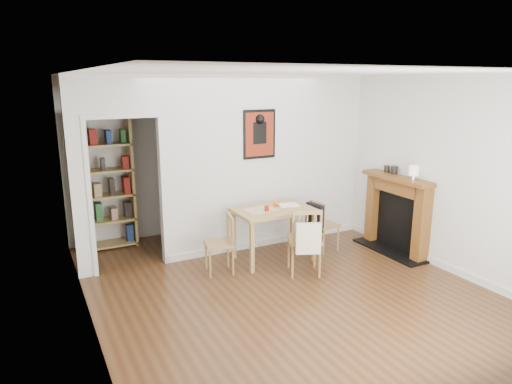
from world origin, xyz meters
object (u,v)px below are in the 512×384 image
fireplace (397,211)px  chair_right (323,224)px  orange_fruit (276,203)px  notebook (288,205)px  dining_table (274,215)px  ceramic_jar_a (394,170)px  chair_front (304,240)px  red_glass (267,208)px  mantel_lamp (414,171)px  chair_left (219,244)px  bookshelf (104,183)px  ceramic_jar_b (387,169)px

fireplace → chair_right: bearing=151.7°
orange_fruit → notebook: orange_fruit is taller
dining_table → ceramic_jar_a: (1.83, -0.39, 0.56)m
chair_front → ceramic_jar_a: 1.88m
red_glass → mantel_lamp: 2.11m
chair_right → fireplace: (0.96, -0.52, 0.21)m
orange_fruit → ceramic_jar_a: 1.85m
chair_right → red_glass: bearing=-177.6°
chair_left → chair_right: 1.73m
dining_table → notebook: (0.28, 0.06, 0.10)m
orange_fruit → chair_front: bearing=-89.0°
notebook → ceramic_jar_a: ceramic_jar_a is taller
fireplace → notebook: 1.66m
mantel_lamp → notebook: bearing=147.6°
orange_fruit → notebook: 0.18m
red_glass → orange_fruit: (0.26, 0.18, -0.00)m
chair_right → bookshelf: bookshelf is taller
mantel_lamp → ceramic_jar_a: mantel_lamp is taller
orange_fruit → ceramic_jar_a: bearing=-16.6°
bookshelf → notebook: bookshelf is taller
chair_right → bookshelf: size_ratio=0.38×
mantel_lamp → ceramic_jar_b: mantel_lamp is taller
dining_table → chair_left: size_ratio=1.39×
chair_front → orange_fruit: size_ratio=11.96×
chair_front → bookshelf: bearing=134.1°
dining_table → chair_right: 0.89m
red_glass → ceramic_jar_a: bearing=-9.6°
ceramic_jar_a → chair_left: bearing=173.2°
chair_front → notebook: 0.75m
bookshelf → notebook: bearing=-33.9°
chair_left → red_glass: size_ratio=9.78×
bookshelf → fireplace: bearing=-29.2°
chair_right → chair_left: bearing=-178.2°
dining_table → notebook: bearing=12.8°
chair_right → mantel_lamp: mantel_lamp is taller
ceramic_jar_b → dining_table: bearing=172.2°
chair_left → chair_right: size_ratio=1.02×
chair_left → orange_fruit: size_ratio=10.28×
notebook → mantel_lamp: bearing=-32.4°
chair_left → fireplace: bearing=-9.8°
fireplace → red_glass: fireplace is taller
red_glass → notebook: red_glass is taller
chair_right → orange_fruit: orange_fruit is taller
red_glass → fireplace: bearing=-13.6°
dining_table → orange_fruit: size_ratio=14.31×
fireplace → orange_fruit: bearing=159.0°
red_glass → mantel_lamp: size_ratio=0.39×
chair_front → orange_fruit: bearing=91.0°
chair_right → notebook: size_ratio=2.77×
chair_right → ceramic_jar_b: size_ratio=7.30×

